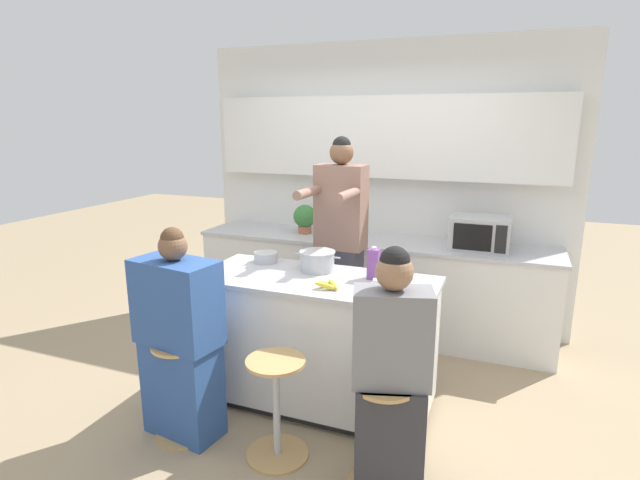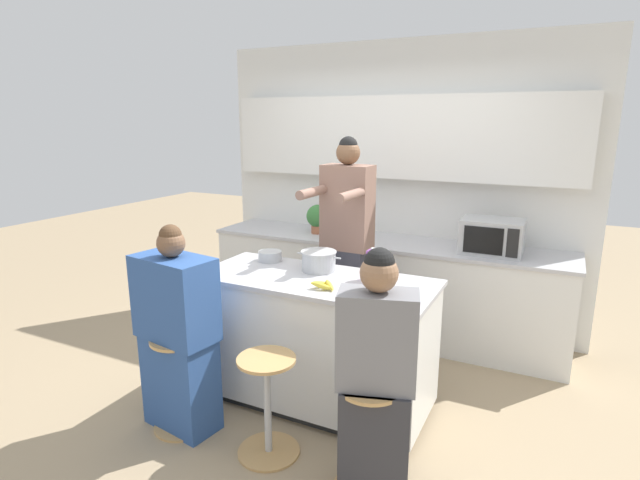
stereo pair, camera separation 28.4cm
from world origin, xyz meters
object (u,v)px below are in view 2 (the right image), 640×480
at_px(person_wrapped_blanket, 178,336).
at_px(coffee_cup_near, 374,287).
at_px(fruit_bowl, 270,256).
at_px(bar_stool_rightmost, 369,436).
at_px(kitchen_island, 316,341).
at_px(banana_bunch, 324,285).
at_px(juice_carton, 373,265).
at_px(microwave, 492,236).
at_px(potted_plant, 318,217).
at_px(person_cooking, 346,254).
at_px(cooking_pot, 319,261).
at_px(bar_stool_center, 268,404).
at_px(bar_stool_leftmost, 181,381).
at_px(person_seated_near, 376,386).

bearing_deg(person_wrapped_blanket, coffee_cup_near, 33.73).
bearing_deg(fruit_bowl, bar_stool_rightmost, -37.28).
height_order(kitchen_island, banana_bunch, banana_bunch).
relative_size(kitchen_island, juice_carton, 7.41).
bearing_deg(bar_stool_rightmost, person_wrapped_blanket, 179.55).
distance_m(coffee_cup_near, microwave, 1.55).
height_order(banana_bunch, microwave, microwave).
height_order(microwave, potted_plant, microwave).
relative_size(person_wrapped_blanket, coffee_cup_near, 13.39).
relative_size(coffee_cup_near, banana_bunch, 0.56).
bearing_deg(person_cooking, potted_plant, 132.13).
relative_size(banana_bunch, potted_plant, 0.64).
bearing_deg(cooking_pot, bar_stool_center, -86.00).
distance_m(bar_stool_leftmost, juice_carton, 1.47).
distance_m(bar_stool_leftmost, banana_bunch, 1.13).
bearing_deg(person_seated_near, bar_stool_rightmost, -174.97).
relative_size(bar_stool_leftmost, microwave, 1.28).
xyz_separation_m(bar_stool_rightmost, cooking_pot, (-0.71, 0.82, 0.68)).
height_order(bar_stool_leftmost, coffee_cup_near, coffee_cup_near).
xyz_separation_m(person_wrapped_blanket, fruit_bowl, (0.16, 0.87, 0.34)).
relative_size(person_seated_near, banana_bunch, 7.61).
bearing_deg(potted_plant, person_cooking, -49.39).
height_order(bar_stool_leftmost, potted_plant, potted_plant).
relative_size(kitchen_island, bar_stool_center, 2.60).
xyz_separation_m(bar_stool_rightmost, person_seated_near, (0.03, 0.01, 0.30)).
relative_size(kitchen_island, banana_bunch, 9.06).
bearing_deg(coffee_cup_near, juice_carton, 112.13).
xyz_separation_m(bar_stool_leftmost, potted_plant, (-0.02, 2.04, 0.73)).
xyz_separation_m(person_cooking, banana_bunch, (0.21, -0.85, 0.03)).
bearing_deg(microwave, bar_stool_rightmost, -98.67).
height_order(bar_stool_leftmost, person_wrapped_blanket, person_wrapped_blanket).
bearing_deg(person_cooking, bar_stool_leftmost, -112.77).
distance_m(bar_stool_rightmost, person_cooking, 1.62).
bearing_deg(bar_stool_center, cooking_pot, 94.00).
height_order(bar_stool_rightmost, cooking_pot, cooking_pot).
bearing_deg(coffee_cup_near, person_cooking, 123.72).
bearing_deg(microwave, person_wrapped_blanket, -129.17).
relative_size(person_seated_near, potted_plant, 4.89).
bearing_deg(person_cooking, bar_stool_rightmost, -60.16).
relative_size(cooking_pot, potted_plant, 1.21).
distance_m(person_cooking, banana_bunch, 0.87).
relative_size(kitchen_island, person_seated_near, 1.19).
bearing_deg(potted_plant, bar_stool_center, -71.55).
bearing_deg(cooking_pot, person_wrapped_blanket, -126.81).
bearing_deg(juice_carton, bar_stool_center, -115.40).
bearing_deg(person_seated_near, kitchen_island, 119.89).
distance_m(person_wrapped_blanket, coffee_cup_near, 1.29).
bearing_deg(coffee_cup_near, bar_stool_leftmost, -154.48).
bearing_deg(person_seated_near, microwave, 65.41).
bearing_deg(fruit_bowl, coffee_cup_near, -19.48).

